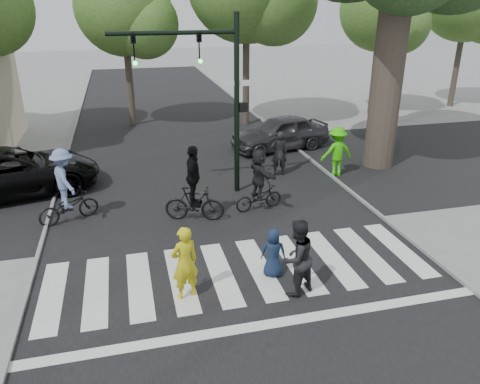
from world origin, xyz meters
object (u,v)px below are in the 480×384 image
object	(u,v)px
cyclist_left	(66,191)
cyclist_right	(259,183)
pedestrian_adult	(297,258)
cyclist_mid	(194,191)
pedestrian_child	(273,253)
car_suv	(10,172)
car_grey	(280,133)
traffic_signal	(211,81)
pedestrian_woman	(185,263)

from	to	relation	value
cyclist_left	cyclist_right	world-z (taller)	cyclist_left
pedestrian_adult	cyclist_mid	world-z (taller)	cyclist_mid
pedestrian_child	car_suv	world-z (taller)	car_suv
pedestrian_adult	cyclist_mid	xyz separation A→B (m)	(-1.64, 4.43, 0.05)
pedestrian_adult	car_grey	size ratio (longest dim) A/B	0.41
cyclist_left	cyclist_mid	distance (m)	3.84
cyclist_right	pedestrian_adult	bearing A→B (deg)	-96.00
pedestrian_child	car_suv	size ratio (longest dim) A/B	0.21
pedestrian_child	car_grey	xyz separation A→B (m)	(3.57, 10.02, 0.14)
traffic_signal	car_suv	distance (m)	7.66
pedestrian_adult	car_suv	world-z (taller)	pedestrian_adult
car_grey	pedestrian_adult	bearing A→B (deg)	-28.18
pedestrian_adult	cyclist_left	world-z (taller)	cyclist_left
car_suv	cyclist_left	bearing A→B (deg)	-157.30
traffic_signal	pedestrian_woman	distance (m)	6.92
pedestrian_adult	car_grey	world-z (taller)	pedestrian_adult
car_suv	pedestrian_adult	bearing A→B (deg)	-151.61
pedestrian_woman	car_suv	distance (m)	9.07
car_suv	car_grey	world-z (taller)	car_suv
traffic_signal	car_grey	size ratio (longest dim) A/B	1.33
pedestrian_woman	car_suv	bearing A→B (deg)	-74.59
pedestrian_woman	pedestrian_child	xyz separation A→B (m)	(2.21, 0.37, -0.26)
cyclist_mid	pedestrian_woman	bearing A→B (deg)	-101.95
cyclist_right	traffic_signal	bearing A→B (deg)	123.75
pedestrian_woman	cyclist_right	distance (m)	5.18
pedestrian_woman	cyclist_left	world-z (taller)	cyclist_left
pedestrian_child	cyclist_right	size ratio (longest dim) A/B	0.62
pedestrian_woman	cyclist_right	bearing A→B (deg)	-143.09
cyclist_left	car_grey	distance (m)	10.32
pedestrian_child	car_suv	bearing A→B (deg)	-25.96
pedestrian_woman	pedestrian_adult	bearing A→B (deg)	151.15
pedestrian_child	car_suv	distance (m)	10.19
pedestrian_child	pedestrian_woman	bearing A→B (deg)	28.43
cyclist_mid	car_suv	bearing A→B (deg)	148.22
pedestrian_woman	cyclist_mid	xyz separation A→B (m)	(0.84, 3.95, 0.09)
pedestrian_child	cyclist_right	xyz separation A→B (m)	(0.77, 3.88, 0.28)
pedestrian_child	pedestrian_adult	size ratio (longest dim) A/B	0.68
pedestrian_child	pedestrian_adult	bearing A→B (deg)	127.00
pedestrian_woman	car_suv	world-z (taller)	pedestrian_woman
cyclist_right	car_suv	bearing A→B (deg)	157.34
traffic_signal	pedestrian_adult	world-z (taller)	traffic_signal
cyclist_mid	cyclist_right	size ratio (longest dim) A/B	1.17
car_suv	pedestrian_woman	bearing A→B (deg)	-161.10
cyclist_right	pedestrian_woman	bearing A→B (deg)	-125.07
cyclist_left	car_grey	bearing A→B (deg)	32.66
cyclist_mid	car_grey	world-z (taller)	cyclist_mid
traffic_signal	pedestrian_woman	xyz separation A→B (m)	(-1.83, -5.96, -3.01)
pedestrian_adult	car_suv	size ratio (longest dim) A/B	0.31
cyclist_right	car_suv	distance (m)	8.64
traffic_signal	pedestrian_child	distance (m)	6.49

